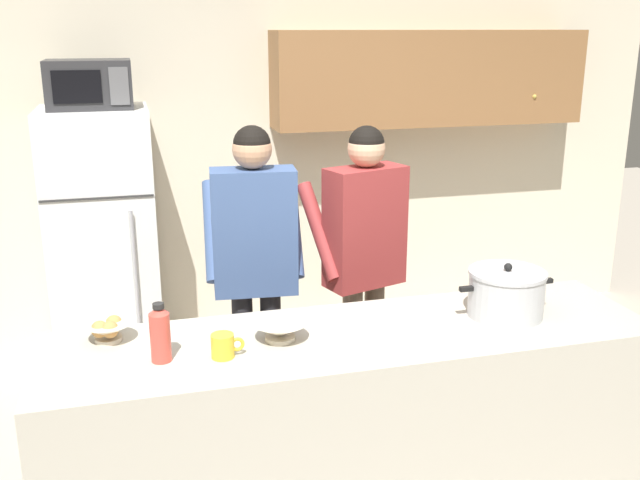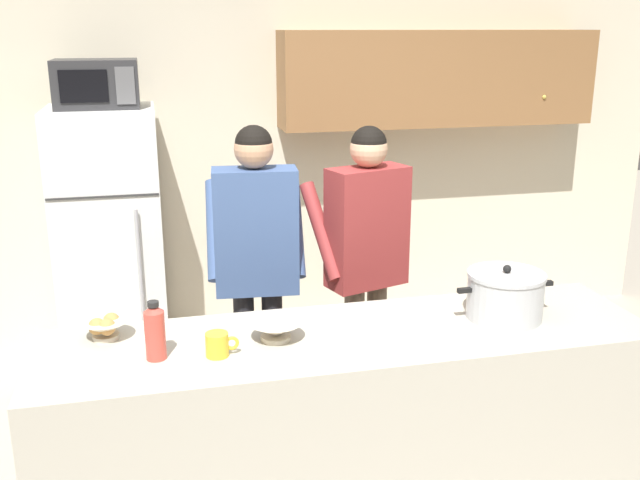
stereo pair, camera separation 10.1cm
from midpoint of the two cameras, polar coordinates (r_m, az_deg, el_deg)
The scene contains 11 objects.
back_wall_unit at distance 5.08m, azimuth -1.17°, elevation 8.06°, with size 6.00×0.48×2.60m.
kitchen_island at distance 3.25m, azimuth 3.24°, elevation -14.84°, with size 2.58×0.68×0.92m, color #BCB7A8.
refrigerator at distance 4.70m, azimuth -15.67°, elevation -0.25°, with size 0.64×0.68×1.69m.
microwave at distance 4.50m, azimuth -16.66°, elevation 11.78°, with size 0.48×0.37×0.28m.
person_near_pot at distance 3.73m, azimuth -4.30°, elevation -0.54°, with size 0.54×0.46×1.69m.
person_by_sink at distance 3.85m, azimuth 4.41°, elevation -0.23°, with size 0.59×0.53×1.67m.
cooking_pot at distance 3.27m, azimuth 15.32°, elevation -4.24°, with size 0.45×0.34×0.24m.
coffee_mug at distance 2.84m, azimuth -7.07°, elevation -8.22°, with size 0.13×0.09×0.10m.
bread_bowl at distance 3.08m, azimuth -15.74°, elevation -6.67°, with size 0.20×0.20×0.10m.
empty_bowl at distance 2.96m, azimuth -2.55°, elevation -7.09°, with size 0.23×0.23×0.08m.
bottle_near_edge at distance 2.83m, azimuth -11.94°, elevation -7.08°, with size 0.08×0.08×0.24m.
Camera 2 is at (-0.76, -2.67, 2.15)m, focal length 40.39 mm.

